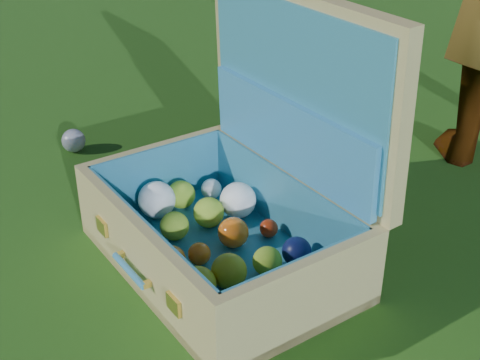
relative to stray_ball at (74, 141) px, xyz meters
name	(u,v)px	position (x,y,z in m)	size (l,w,h in m)	color
ground	(272,236)	(0.72, -0.05, -0.03)	(60.00, 60.00, 0.00)	#215114
stray_ball	(74,141)	(0.00, 0.00, 0.00)	(0.07, 0.07, 0.07)	teal
suitcase	(244,193)	(0.71, -0.15, 0.13)	(0.71, 0.62, 0.58)	tan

